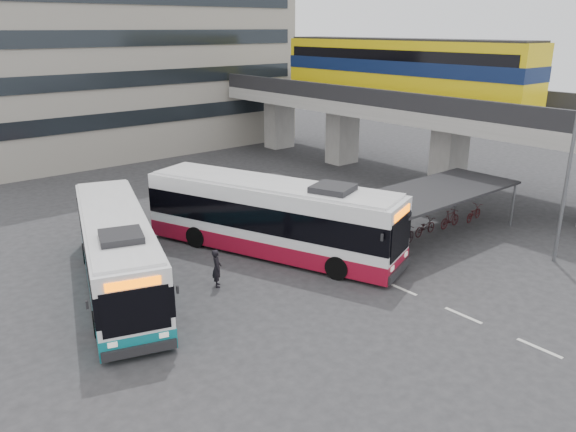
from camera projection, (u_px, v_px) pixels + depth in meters
ground at (360, 307)px, 22.00m from camera, size 120.00×120.00×0.00m
viaduct at (401, 90)px, 39.33m from camera, size 8.00×32.00×9.68m
bike_shelter at (432, 209)px, 28.86m from camera, size 10.00×4.00×2.54m
office_block at (105, 1)px, 47.81m from camera, size 30.00×15.00×25.00m
road_markings at (463, 315)px, 21.33m from camera, size 0.15×7.60×0.01m
bus_main at (272, 218)px, 26.82m from camera, size 7.14×12.98×3.80m
bus_teal at (117, 252)px, 23.08m from camera, size 6.02×11.91×3.46m
pedestrian at (217, 268)px, 23.49m from camera, size 0.64×0.72×1.66m
lamp_post at (569, 166)px, 24.72m from camera, size 1.34×0.71×8.09m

